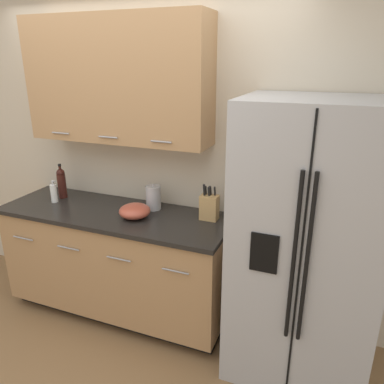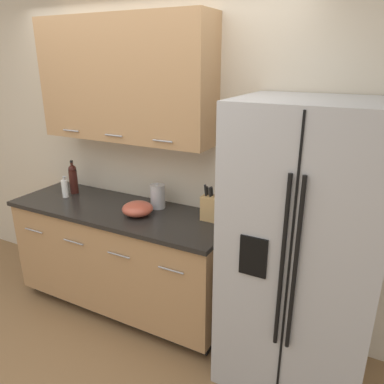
{
  "view_description": "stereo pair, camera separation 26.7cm",
  "coord_description": "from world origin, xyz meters",
  "px_view_note": "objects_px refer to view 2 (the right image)",
  "views": [
    {
      "loc": [
        1.47,
        -1.35,
        2.08
      ],
      "look_at": [
        0.55,
        0.99,
        1.18
      ],
      "focal_mm": 35.0,
      "sensor_mm": 36.0,
      "label": 1
    },
    {
      "loc": [
        1.71,
        -1.24,
        2.08
      ],
      "look_at": [
        0.55,
        0.99,
        1.18
      ],
      "focal_mm": 35.0,
      "sensor_mm": 36.0,
      "label": 2
    }
  ],
  "objects_px": {
    "refrigerator": "(302,251)",
    "wine_bottle": "(73,178)",
    "knife_block": "(210,207)",
    "soap_dispenser": "(65,188)",
    "steel_canister": "(158,196)",
    "mixing_bowl": "(138,209)"
  },
  "relations": [
    {
      "from": "soap_dispenser",
      "to": "steel_canister",
      "type": "height_order",
      "value": "steel_canister"
    },
    {
      "from": "soap_dispenser",
      "to": "mixing_bowl",
      "type": "relative_size",
      "value": 0.8
    },
    {
      "from": "soap_dispenser",
      "to": "steel_canister",
      "type": "distance_m",
      "value": 0.87
    },
    {
      "from": "refrigerator",
      "to": "wine_bottle",
      "type": "bearing_deg",
      "value": 175.54
    },
    {
      "from": "refrigerator",
      "to": "mixing_bowl",
      "type": "distance_m",
      "value": 1.27
    },
    {
      "from": "refrigerator",
      "to": "mixing_bowl",
      "type": "relative_size",
      "value": 7.78
    },
    {
      "from": "wine_bottle",
      "to": "mixing_bowl",
      "type": "height_order",
      "value": "wine_bottle"
    },
    {
      "from": "refrigerator",
      "to": "knife_block",
      "type": "xyz_separation_m",
      "value": [
        -0.73,
        0.19,
        0.09
      ]
    },
    {
      "from": "wine_bottle",
      "to": "steel_canister",
      "type": "xyz_separation_m",
      "value": [
        0.86,
        0.05,
        -0.04
      ]
    },
    {
      "from": "steel_canister",
      "to": "mixing_bowl",
      "type": "height_order",
      "value": "steel_canister"
    },
    {
      "from": "knife_block",
      "to": "steel_canister",
      "type": "relative_size",
      "value": 1.33
    },
    {
      "from": "wine_bottle",
      "to": "refrigerator",
      "type": "bearing_deg",
      "value": -4.46
    },
    {
      "from": "refrigerator",
      "to": "wine_bottle",
      "type": "relative_size",
      "value": 6.19
    },
    {
      "from": "knife_block",
      "to": "wine_bottle",
      "type": "xyz_separation_m",
      "value": [
        -1.34,
        -0.02,
        0.04
      ]
    },
    {
      "from": "knife_block",
      "to": "steel_canister",
      "type": "xyz_separation_m",
      "value": [
        -0.48,
        0.03,
        -0.0
      ]
    },
    {
      "from": "knife_block",
      "to": "refrigerator",
      "type": "bearing_deg",
      "value": -14.41
    },
    {
      "from": "steel_canister",
      "to": "mixing_bowl",
      "type": "relative_size",
      "value": 0.88
    },
    {
      "from": "wine_bottle",
      "to": "soap_dispenser",
      "type": "relative_size",
      "value": 1.57
    },
    {
      "from": "soap_dispenser",
      "to": "mixing_bowl",
      "type": "xyz_separation_m",
      "value": [
        0.8,
        -0.04,
        -0.03
      ]
    },
    {
      "from": "refrigerator",
      "to": "soap_dispenser",
      "type": "height_order",
      "value": "refrigerator"
    },
    {
      "from": "refrigerator",
      "to": "knife_block",
      "type": "height_order",
      "value": "refrigerator"
    },
    {
      "from": "knife_block",
      "to": "soap_dispenser",
      "type": "bearing_deg",
      "value": -173.99
    }
  ]
}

